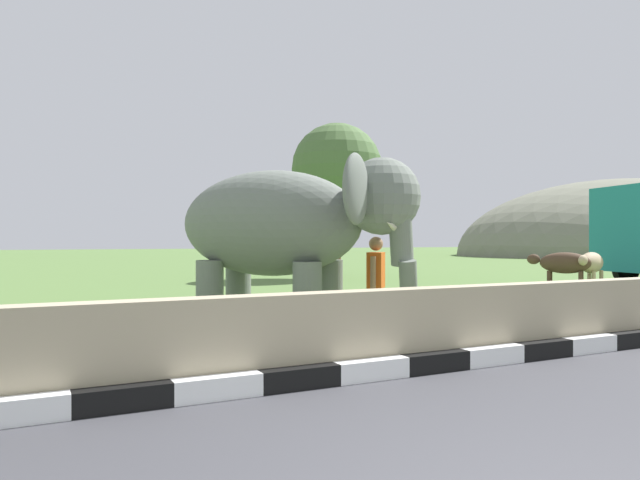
# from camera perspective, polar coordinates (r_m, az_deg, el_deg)

# --- Properties ---
(striped_curb) EXTENTS (16.20, 0.20, 0.24)m
(striped_curb) POSITION_cam_1_polar(r_m,az_deg,el_deg) (6.24, -5.87, -13.70)
(striped_curb) COLOR white
(striped_curb) RESTS_ON ground_plane
(barrier_parapet) EXTENTS (28.00, 0.36, 1.00)m
(barrier_parapet) POSITION_cam_1_polar(r_m,az_deg,el_deg) (7.55, 10.38, -8.36)
(barrier_parapet) COLOR tan
(barrier_parapet) RESTS_ON ground_plane
(elephant) EXTENTS (3.76, 3.89, 2.83)m
(elephant) POSITION_cam_1_polar(r_m,az_deg,el_deg) (9.31, -2.87, 1.43)
(elephant) COLOR slate
(elephant) RESTS_ON ground_plane
(person_handler) EXTENTS (0.48, 0.52, 1.66)m
(person_handler) POSITION_cam_1_polar(r_m,az_deg,el_deg) (9.60, 5.47, -4.03)
(person_handler) COLOR navy
(person_handler) RESTS_ON ground_plane
(cow_near) EXTENTS (1.42, 1.79, 1.23)m
(cow_near) POSITION_cam_1_polar(r_m,az_deg,el_deg) (19.66, 22.62, -2.15)
(cow_near) COLOR #473323
(cow_near) RESTS_ON ground_plane
(cow_mid) EXTENTS (1.89, 1.16, 1.23)m
(cow_mid) POSITION_cam_1_polar(r_m,az_deg,el_deg) (20.19, 24.88, -2.09)
(cow_mid) COLOR tan
(cow_mid) RESTS_ON ground_plane
(tree_distant) EXTENTS (3.80, 3.80, 6.50)m
(tree_distant) POSITION_cam_1_polar(r_m,az_deg,el_deg) (24.71, 1.64, 6.89)
(tree_distant) COLOR brown
(tree_distant) RESTS_ON ground_plane
(hill_east) EXTENTS (38.39, 30.71, 16.24)m
(hill_east) POSITION_cam_1_polar(r_m,az_deg,el_deg) (70.83, 27.64, -1.33)
(hill_east) COLOR slate
(hill_east) RESTS_ON ground_plane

